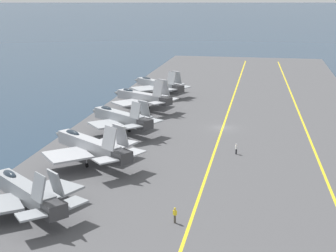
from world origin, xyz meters
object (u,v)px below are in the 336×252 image
parked_jet_fifth (158,84)px  parked_jet_second (90,145)px  parked_jet_nearest (25,192)px  crew_yellow_vest (175,215)px  crew_white_vest (236,148)px  parked_jet_third (120,117)px  parked_jet_fourth (142,97)px

parked_jet_fifth → parked_jet_second: bearing=-178.9°
parked_jet_nearest → crew_yellow_vest: (0.19, -16.82, -1.38)m
parked_jet_nearest → parked_jet_second: bearing=-5.5°
parked_jet_nearest → crew_white_vest: bearing=-40.8°
parked_jet_second → crew_white_vest: size_ratio=9.91×
crew_yellow_vest → crew_white_vest: bearing=-11.1°
parked_jet_second → parked_jet_third: 16.79m
crew_white_vest → parked_jet_fifth: bearing=26.3°
parked_jet_second → crew_white_vest: 21.83m
crew_yellow_vest → parked_jet_fourth: bearing=17.5°
parked_jet_nearest → parked_jet_second: size_ratio=0.90×
parked_jet_nearest → parked_jet_second: parked_jet_second is taller
parked_jet_nearest → parked_jet_fifth: size_ratio=0.94×
parked_jet_fifth → crew_yellow_vest: (-67.53, -16.14, -1.41)m
parked_jet_nearest → parked_jet_third: 33.67m
parked_jet_third → parked_jet_fifth: size_ratio=0.94×
parked_jet_nearest → crew_yellow_vest: 16.88m
parked_jet_third → parked_jet_fifth: bearing=0.9°
parked_jet_fourth → crew_white_vest: (-25.72, -20.88, -1.84)m
parked_jet_fifth → crew_white_vest: size_ratio=9.55×
parked_jet_second → parked_jet_third: size_ratio=1.10×
parked_jet_second → parked_jet_fourth: size_ratio=1.08×
parked_jet_nearest → crew_yellow_vest: bearing=-89.3°
parked_jet_third → parked_jet_fourth: (17.26, 0.35, 0.06)m
parked_jet_nearest → crew_white_vest: size_ratio=8.94×
parked_jet_fourth → crew_yellow_vest: parked_jet_fourth is taller
crew_white_vest → parked_jet_fourth: bearing=39.1°
parked_jet_nearest → crew_white_vest: 33.30m
parked_jet_second → crew_white_vest: (8.32, -20.10, -1.82)m
parked_jet_third → parked_jet_fifth: parked_jet_third is taller
parked_jet_fifth → parked_jet_fourth: bearing=-179.4°
parked_jet_third → crew_white_vest: 22.27m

